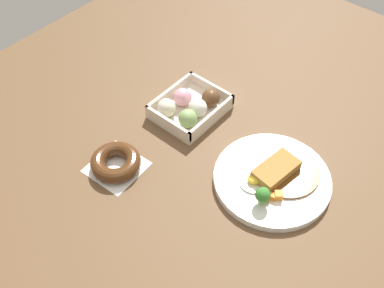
# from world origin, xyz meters

# --- Properties ---
(ground_plane) EXTENTS (1.60, 1.60, 0.00)m
(ground_plane) POSITION_xyz_m (0.00, 0.00, 0.00)
(ground_plane) COLOR brown
(curry_plate) EXTENTS (0.27, 0.27, 0.07)m
(curry_plate) POSITION_xyz_m (-0.02, -0.11, 0.01)
(curry_plate) COLOR white
(curry_plate) RESTS_ON ground_plane
(donut_box) EXTENTS (0.18, 0.15, 0.06)m
(donut_box) POSITION_xyz_m (0.03, 0.18, 0.03)
(donut_box) COLOR beige
(donut_box) RESTS_ON ground_plane
(chocolate_ring_donut) EXTENTS (0.13, 0.13, 0.04)m
(chocolate_ring_donut) POSITION_xyz_m (-0.22, 0.20, 0.02)
(chocolate_ring_donut) COLOR white
(chocolate_ring_donut) RESTS_ON ground_plane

